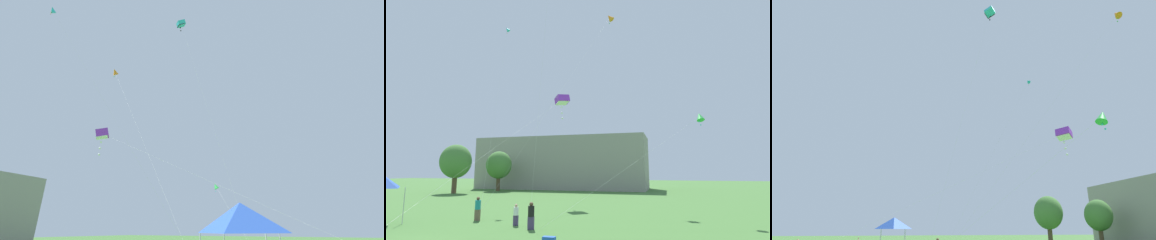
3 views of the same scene
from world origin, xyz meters
TOP-DOWN VIEW (x-y plane):
  - festival_tent at (-6.79, 5.05)m, footprint 2.88×2.88m
  - kite_orange_diamond_0 at (6.13, 27.73)m, footprint 8.55×18.66m
  - kite_purple_box_1 at (0.87, 22.62)m, footprint 2.12×26.83m
  - kite_cyan_box_2 at (2.67, 13.88)m, footprint 2.09×7.10m
  - kite_cyan_diamond_3 at (-7.44, 22.92)m, footprint 6.70×13.90m
  - kite_green_diamond_4 at (15.92, 15.58)m, footprint 11.52×8.94m

SIDE VIEW (x-z plane):
  - festival_tent at x=-6.79m, z-range 1.29..5.11m
  - kite_green_diamond_4 at x=15.92m, z-range 3.93..12.78m
  - kite_purple_box_1 at x=0.87m, z-range 5.88..19.01m
  - kite_cyan_diamond_3 at x=-7.44m, z-range 11.26..34.95m
  - kite_orange_diamond_0 at x=6.13m, z-range 12.29..38.35m
  - kite_cyan_box_2 at x=2.67m, z-range 12.62..39.16m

